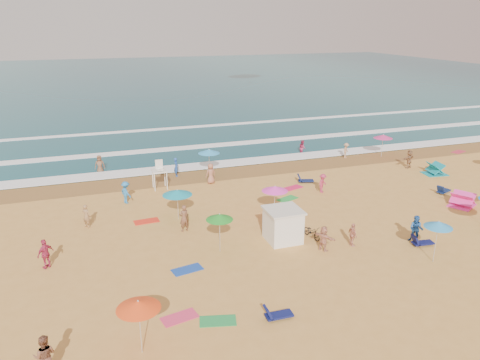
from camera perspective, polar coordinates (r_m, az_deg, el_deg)
name	(u,v)px	position (r m, az deg, el deg)	size (l,w,h in m)	color
ground	(266,229)	(31.46, 3.16, -5.99)	(220.00, 220.00, 0.00)	gold
ocean	(129,81)	(111.73, -13.36, 11.63)	(220.00, 140.00, 0.18)	#0C4756
wet_sand	(215,174)	(42.50, -3.10, 0.76)	(220.00, 220.00, 0.00)	olive
surf_foam	(192,149)	(50.67, -5.83, 3.80)	(200.00, 18.70, 0.05)	white
cabana	(283,226)	(29.61, 5.26, -5.58)	(2.00, 2.00, 2.00)	white
cabana_roof	(283,210)	(29.19, 5.32, -3.68)	(2.20, 2.20, 0.12)	silver
bicycle	(312,232)	(30.38, 8.76, -6.28)	(0.56, 1.60, 0.84)	black
lifeguard_stand	(160,177)	(38.98, -9.77, 0.42)	(1.20, 1.20, 2.10)	white
beach_umbrellas	(217,202)	(30.12, -2.81, -2.65)	(59.02, 24.08, 0.81)	#FF38C8
loungers	(409,233)	(32.35, 19.94, -6.12)	(63.57, 22.31, 0.34)	#0E1546
towels	(306,239)	(30.32, 8.06, -7.13)	(57.43, 24.05, 0.03)	red
popup_tents	(448,181)	(42.27, 23.99, -0.16)	(5.72, 9.02, 1.20)	#F837A5
beachgoers	(239,199)	(34.32, -0.15, -2.29)	(40.26, 27.03, 2.09)	tan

